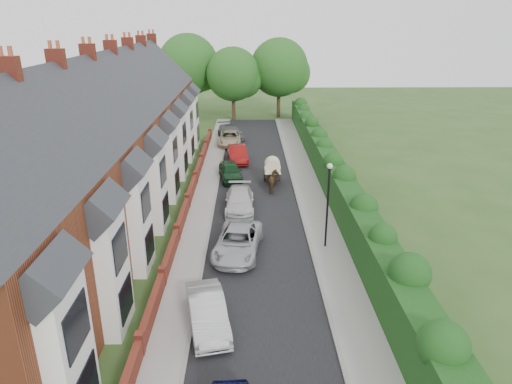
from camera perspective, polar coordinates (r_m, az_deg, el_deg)
ground at (r=23.36m, az=1.76°, el=-11.62°), size 140.00×140.00×0.00m
road at (r=33.14m, az=0.05°, el=-1.34°), size 6.00×58.00×0.02m
pavement_hedge_side at (r=33.44m, az=7.09°, el=-1.21°), size 2.20×58.00×0.12m
pavement_house_side at (r=33.29m, az=-6.59°, el=-1.30°), size 1.70×58.00×0.12m
kerb_hedge_side at (r=33.31m, az=5.30°, el=-1.22°), size 0.18×58.00×0.13m
kerb_house_side at (r=33.22m, az=-5.22°, el=-1.28°), size 0.18×58.00×0.13m
hedge at (r=33.19m, az=10.29°, el=1.28°), size 2.10×58.00×2.85m
terrace_row at (r=32.28m, az=-18.73°, el=5.28°), size 9.05×40.50×11.50m
garden_wall_row at (r=32.34m, az=-8.55°, el=-1.31°), size 0.35×40.35×1.10m
lamppost at (r=25.80m, az=9.00°, el=-0.40°), size 0.32×0.32×5.16m
tree_far_left at (r=60.16m, az=-2.54°, el=14.34°), size 7.14×6.80×9.29m
tree_far_right at (r=62.22m, az=3.27°, el=15.10°), size 7.98×7.60×10.31m
tree_far_back at (r=63.49m, az=-8.04°, el=15.33°), size 8.40×8.00×10.82m
car_silver_a at (r=20.41m, az=-6.09°, el=-14.67°), size 2.41×4.58×1.44m
car_silver_b at (r=25.98m, az=-2.28°, el=-6.22°), size 3.08×5.47×1.44m
car_white at (r=31.72m, az=-2.07°, el=-1.07°), size 1.98×4.81×1.39m
car_green at (r=37.81m, az=-3.23°, el=2.61°), size 2.38×4.42×1.43m
car_red at (r=42.60m, az=-2.33°, el=4.79°), size 2.14×4.73×1.51m
car_beige at (r=48.58m, az=-3.24°, el=6.74°), size 2.51×5.16×1.41m
car_grey at (r=50.50m, az=-3.16°, el=7.39°), size 3.52×5.83×1.58m
horse at (r=35.05m, az=2.23°, el=1.26°), size 0.91×1.89×1.57m
horse_cart at (r=36.81m, az=2.07°, el=2.94°), size 1.33×2.94×2.12m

